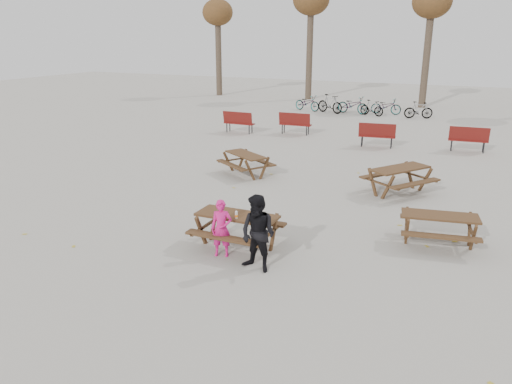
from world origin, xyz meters
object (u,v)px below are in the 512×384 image
at_px(picnic_table_east, 439,230).
at_px(soda_bottle, 236,215).
at_px(main_picnic_table, 237,222).
at_px(picnic_table_far, 399,181).
at_px(picnic_table_north, 246,164).
at_px(food_tray, 252,217).
at_px(child, 222,228).
at_px(adult, 258,234).

bearing_deg(picnic_table_east, soda_bottle, -160.65).
relative_size(main_picnic_table, picnic_table_far, 0.98).
bearing_deg(picnic_table_north, picnic_table_far, 33.09).
bearing_deg(food_tray, main_picnic_table, 168.95).
relative_size(child, picnic_table_east, 0.75).
relative_size(soda_bottle, picnic_table_north, 0.10).
bearing_deg(soda_bottle, picnic_table_north, 113.68).
distance_m(soda_bottle, picnic_table_north, 6.21).
relative_size(food_tray, adult, 0.11).
height_order(adult, picnic_table_east, adult).
bearing_deg(child, soda_bottle, 37.28).
bearing_deg(food_tray, picnic_table_far, 68.26).
xyz_separation_m(food_tray, picnic_table_far, (2.22, 5.57, -0.40)).
xyz_separation_m(main_picnic_table, picnic_table_east, (4.05, 2.00, -0.23)).
relative_size(main_picnic_table, picnic_table_north, 1.08).
distance_m(picnic_table_north, picnic_table_far, 5.01).
bearing_deg(adult, picnic_table_east, 52.83).
bearing_deg(picnic_table_north, food_tray, -30.62).
bearing_deg(picnic_table_far, main_picnic_table, -170.81).
xyz_separation_m(main_picnic_table, child, (-0.11, -0.53, 0.04)).
bearing_deg(food_tray, adult, -57.76).
xyz_separation_m(picnic_table_east, picnic_table_north, (-6.44, 3.45, 0.00)).
distance_m(main_picnic_table, soda_bottle, 0.36).
bearing_deg(picnic_table_east, picnic_table_north, 141.87).
bearing_deg(main_picnic_table, child, -101.30).
xyz_separation_m(food_tray, picnic_table_east, (3.65, 2.07, -0.44)).
bearing_deg(picnic_table_far, child, -169.66).
relative_size(picnic_table_east, picnic_table_north, 0.99).
height_order(food_tray, soda_bottle, soda_bottle).
relative_size(soda_bottle, child, 0.14).
xyz_separation_m(food_tray, soda_bottle, (-0.30, -0.15, 0.05)).
distance_m(soda_bottle, picnic_table_far, 6.27).
height_order(soda_bottle, picnic_table_east, soda_bottle).
bearing_deg(child, adult, -36.93).
height_order(food_tray, adult, adult).
bearing_deg(child, picnic_table_far, 46.08).
relative_size(adult, picnic_table_east, 0.95).
height_order(picnic_table_north, picnic_table_far, picnic_table_far).
xyz_separation_m(adult, picnic_table_east, (3.17, 2.84, -0.43)).
bearing_deg(adult, picnic_table_north, 128.53).
bearing_deg(soda_bottle, picnic_table_far, 66.16).
bearing_deg(child, main_picnic_table, 59.13).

